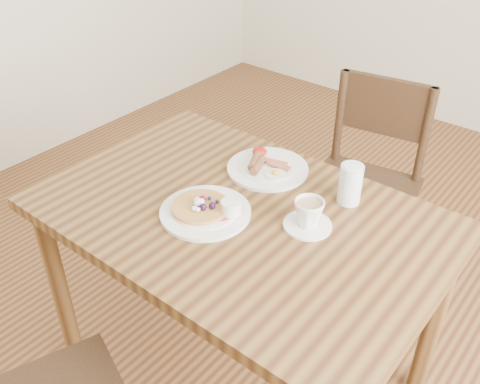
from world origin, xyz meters
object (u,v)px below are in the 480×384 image
(teacup_saucer, at_px, (308,215))
(water_glass, at_px, (350,184))
(dining_table, at_px, (240,237))
(pancake_plate, at_px, (207,210))
(chair_far, at_px, (365,177))
(breakfast_plate, at_px, (266,167))

(teacup_saucer, xyz_separation_m, water_glass, (0.03, 0.18, 0.02))
(dining_table, distance_m, water_glass, 0.37)
(pancake_plate, bearing_deg, teacup_saucer, 27.48)
(chair_far, height_order, water_glass, chair_far)
(dining_table, bearing_deg, teacup_saucer, 18.70)
(pancake_plate, distance_m, water_glass, 0.44)
(dining_table, bearing_deg, breakfast_plate, 108.36)
(chair_far, relative_size, water_glass, 6.96)
(teacup_saucer, bearing_deg, pancake_plate, -152.52)
(breakfast_plate, bearing_deg, chair_far, 78.15)
(dining_table, height_order, chair_far, chair_far)
(chair_far, bearing_deg, teacup_saucer, 93.39)
(teacup_saucer, height_order, water_glass, water_glass)
(dining_table, height_order, pancake_plate, pancake_plate)
(breakfast_plate, xyz_separation_m, teacup_saucer, (0.27, -0.17, 0.03))
(chair_far, xyz_separation_m, pancake_plate, (-0.10, -0.85, 0.27))
(breakfast_plate, distance_m, water_glass, 0.31)
(breakfast_plate, relative_size, water_glass, 2.14)
(dining_table, height_order, teacup_saucer, teacup_saucer)
(dining_table, height_order, water_glass, water_glass)
(dining_table, distance_m, pancake_plate, 0.15)
(pancake_plate, distance_m, teacup_saucer, 0.30)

